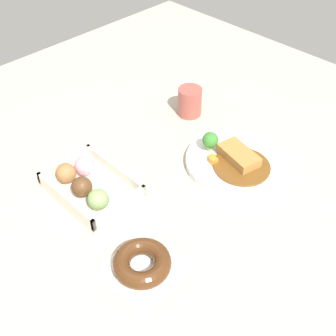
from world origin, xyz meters
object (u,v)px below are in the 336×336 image
object	(u,v)px
chocolate_ring_donut	(142,263)
coffee_mug	(190,102)
curry_plate	(234,160)
donut_box	(88,185)

from	to	relation	value
chocolate_ring_donut	coffee_mug	world-z (taller)	coffee_mug
curry_plate	chocolate_ring_donut	size ratio (longest dim) A/B	1.60
curry_plate	donut_box	size ratio (longest dim) A/B	1.16
chocolate_ring_donut	curry_plate	bearing A→B (deg)	99.90
donut_box	curry_plate	bearing A→B (deg)	60.36
donut_box	coffee_mug	distance (m)	0.40
coffee_mug	chocolate_ring_donut	bearing A→B (deg)	-57.09
donut_box	chocolate_ring_donut	bearing A→B (deg)	-12.43
curry_plate	chocolate_ring_donut	xyz separation A→B (m)	(0.06, -0.36, 0.00)
curry_plate	donut_box	xyz separation A→B (m)	(-0.18, -0.31, 0.01)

